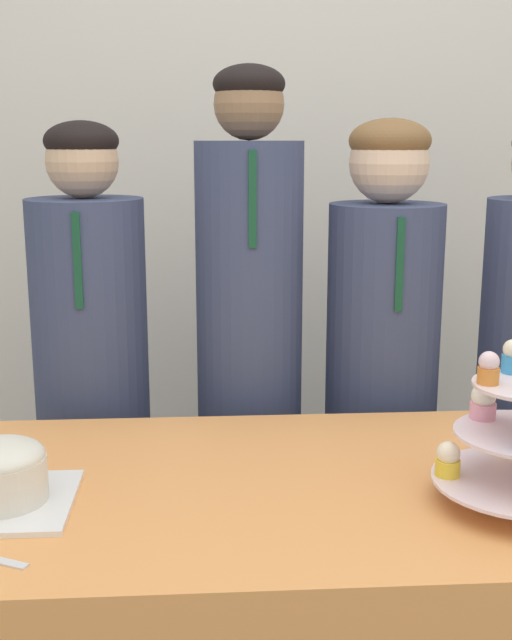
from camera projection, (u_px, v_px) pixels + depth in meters
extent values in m
cube|color=silver|center=(292.00, 149.00, 2.76)|extent=(9.00, 0.06, 2.70)
cube|color=white|center=(2.00, 502.00, 1.37)|extent=(0.24, 0.24, 0.01)
cylinder|color=silver|center=(0.00, 479.00, 1.36)|extent=(0.16, 0.16, 0.08)
cylinder|color=yellow|center=(447.00, 468.00, 1.38)|extent=(0.04, 0.04, 0.03)
sphere|color=#F4E5C6|center=(448.00, 453.00, 1.38)|extent=(0.04, 0.04, 0.04)
cylinder|color=yellow|center=(506.00, 445.00, 1.49)|extent=(0.04, 0.04, 0.03)
sphere|color=silver|center=(507.00, 433.00, 1.48)|extent=(0.04, 0.04, 0.04)
cylinder|color=pink|center=(483.00, 410.00, 1.42)|extent=(0.05, 0.05, 0.03)
sphere|color=white|center=(484.00, 396.00, 1.41)|extent=(0.04, 0.04, 0.04)
cylinder|color=#3893DB|center=(512.00, 364.00, 1.39)|extent=(0.04, 0.04, 0.03)
cylinder|color=orange|center=(488.00, 376.00, 1.33)|extent=(0.04, 0.04, 0.03)
sphere|color=silver|center=(489.00, 361.00, 1.33)|extent=(0.03, 0.03, 0.03)
cylinder|color=#384266|center=(95.00, 443.00, 2.05)|extent=(0.28, 0.28, 1.24)
sphere|color=#D6AD89|center=(82.00, 161.00, 1.90)|extent=(0.17, 0.17, 0.17)
ellipsoid|color=black|center=(81.00, 141.00, 1.89)|extent=(0.18, 0.18, 0.10)
cube|color=#14472D|center=(77.00, 261.00, 1.81)|extent=(0.02, 0.01, 0.22)
cylinder|color=#384266|center=(250.00, 414.00, 2.06)|extent=(0.27, 0.27, 1.38)
sphere|color=#8E6B4C|center=(249.00, 104.00, 1.89)|extent=(0.17, 0.17, 0.17)
ellipsoid|color=black|center=(249.00, 84.00, 1.88)|extent=(0.17, 0.17, 0.09)
cube|color=#14472D|center=(253.00, 200.00, 1.81)|extent=(0.02, 0.01, 0.22)
cylinder|color=#384266|center=(379.00, 439.00, 2.10)|extent=(0.29, 0.29, 1.23)
sphere|color=beige|center=(389.00, 163.00, 1.95)|extent=(0.20, 0.20, 0.20)
ellipsoid|color=brown|center=(390.00, 141.00, 1.93)|extent=(0.20, 0.20, 0.11)
cube|color=#14472D|center=(400.00, 265.00, 1.85)|extent=(0.02, 0.01, 0.22)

